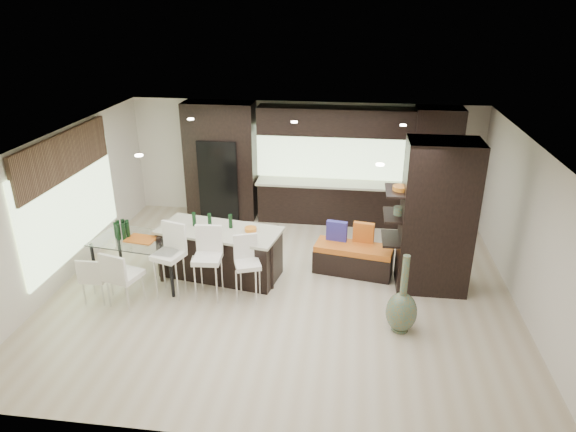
# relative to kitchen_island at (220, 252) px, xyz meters

# --- Properties ---
(ground) EXTENTS (8.00, 8.00, 0.00)m
(ground) POSITION_rel_kitchen_island_xyz_m (1.23, -0.33, -0.46)
(ground) COLOR #C2B094
(ground) RESTS_ON ground
(back_wall) EXTENTS (8.00, 0.02, 2.70)m
(back_wall) POSITION_rel_kitchen_island_xyz_m (1.23, 3.17, 0.89)
(back_wall) COLOR silver
(back_wall) RESTS_ON ground
(left_wall) EXTENTS (0.02, 7.00, 2.70)m
(left_wall) POSITION_rel_kitchen_island_xyz_m (-2.77, -0.33, 0.89)
(left_wall) COLOR silver
(left_wall) RESTS_ON ground
(right_wall) EXTENTS (0.02, 7.00, 2.70)m
(right_wall) POSITION_rel_kitchen_island_xyz_m (5.23, -0.33, 0.89)
(right_wall) COLOR silver
(right_wall) RESTS_ON ground
(ceiling) EXTENTS (8.00, 7.00, 0.02)m
(ceiling) POSITION_rel_kitchen_island_xyz_m (1.23, -0.33, 2.24)
(ceiling) COLOR white
(ceiling) RESTS_ON ground
(window_left) EXTENTS (0.04, 3.20, 1.90)m
(window_left) POSITION_rel_kitchen_island_xyz_m (-2.73, -0.13, 0.89)
(window_left) COLOR #B2D199
(window_left) RESTS_ON left_wall
(window_back) EXTENTS (3.40, 0.04, 1.20)m
(window_back) POSITION_rel_kitchen_island_xyz_m (1.83, 3.13, 1.09)
(window_back) COLOR #B2D199
(window_back) RESTS_ON back_wall
(stone_accent) EXTENTS (0.08, 3.00, 0.80)m
(stone_accent) POSITION_rel_kitchen_island_xyz_m (-2.70, -0.13, 1.79)
(stone_accent) COLOR brown
(stone_accent) RESTS_ON left_wall
(ceiling_spots) EXTENTS (4.00, 3.00, 0.02)m
(ceiling_spots) POSITION_rel_kitchen_island_xyz_m (1.23, -0.08, 2.22)
(ceiling_spots) COLOR white
(ceiling_spots) RESTS_ON ceiling
(back_cabinetry) EXTENTS (6.80, 0.68, 2.70)m
(back_cabinetry) POSITION_rel_kitchen_island_xyz_m (1.73, 2.84, 0.89)
(back_cabinetry) COLOR black
(back_cabinetry) RESTS_ON ground
(refrigerator) EXTENTS (0.90, 0.68, 1.90)m
(refrigerator) POSITION_rel_kitchen_island_xyz_m (-0.67, 2.79, 0.49)
(refrigerator) COLOR black
(refrigerator) RESTS_ON ground
(partition_column) EXTENTS (1.20, 0.80, 2.70)m
(partition_column) POSITION_rel_kitchen_island_xyz_m (3.83, 0.07, 0.89)
(partition_column) COLOR black
(partition_column) RESTS_ON ground
(kitchen_island) EXTENTS (2.37, 1.34, 0.93)m
(kitchen_island) POSITION_rel_kitchen_island_xyz_m (0.00, 0.00, 0.00)
(kitchen_island) COLOR black
(kitchen_island) RESTS_ON ground
(stool_left) EXTENTS (0.58, 0.58, 1.05)m
(stool_left) POSITION_rel_kitchen_island_xyz_m (-0.69, -0.81, 0.06)
(stool_left) COLOR white
(stool_left) RESTS_ON ground
(stool_mid) EXTENTS (0.48, 0.48, 1.03)m
(stool_mid) POSITION_rel_kitchen_island_xyz_m (-0.00, -0.81, 0.05)
(stool_mid) COLOR white
(stool_mid) RESTS_ON ground
(stool_right) EXTENTS (0.53, 0.53, 0.93)m
(stool_right) POSITION_rel_kitchen_island_xyz_m (0.69, -0.79, 0.00)
(stool_right) COLOR white
(stool_right) RESTS_ON ground
(bench) EXTENTS (1.53, 0.81, 0.56)m
(bench) POSITION_rel_kitchen_island_xyz_m (2.46, 0.40, -0.19)
(bench) COLOR black
(bench) RESTS_ON ground
(floor_vase) EXTENTS (0.60, 0.60, 1.31)m
(floor_vase) POSITION_rel_kitchen_island_xyz_m (3.22, -1.36, 0.19)
(floor_vase) COLOR #4E5C42
(floor_vase) RESTS_ON ground
(dining_table) EXTENTS (1.82, 1.19, 0.82)m
(dining_table) POSITION_rel_kitchen_island_xyz_m (-1.34, -0.37, -0.06)
(dining_table) COLOR white
(dining_table) RESTS_ON ground
(chair_near) EXTENTS (0.63, 0.63, 0.94)m
(chair_near) POSITION_rel_kitchen_island_xyz_m (-1.34, -1.19, 0.01)
(chair_near) COLOR white
(chair_near) RESTS_ON ground
(chair_far) EXTENTS (0.43, 0.43, 0.79)m
(chair_far) POSITION_rel_kitchen_island_xyz_m (-1.87, -1.14, -0.07)
(chair_far) COLOR white
(chair_far) RESTS_ON ground
(chair_end) EXTENTS (0.57, 0.57, 0.90)m
(chair_end) POSITION_rel_kitchen_island_xyz_m (-0.17, -0.37, -0.01)
(chair_end) COLOR white
(chair_end) RESTS_ON ground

